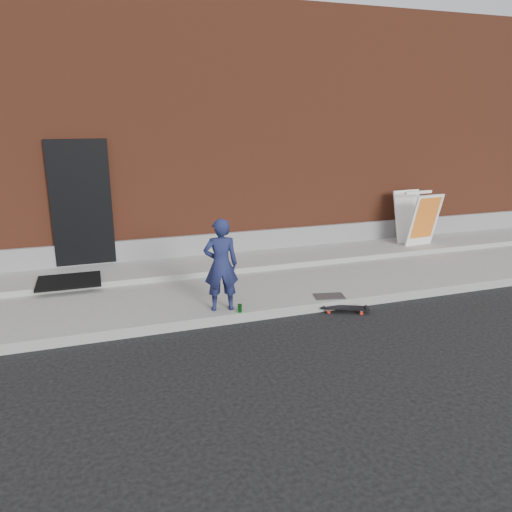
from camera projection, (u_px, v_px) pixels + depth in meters
name	position (u px, v px, depth m)	size (l,w,h in m)	color
ground	(275.00, 318.00, 7.43)	(80.00, 80.00, 0.00)	black
sidewalk	(245.00, 283.00, 8.77)	(20.00, 3.00, 0.15)	gray
apron	(230.00, 262.00, 9.56)	(20.00, 1.20, 0.10)	gray
building	(181.00, 132.00, 13.12)	(20.00, 8.10, 5.00)	brown
child	(221.00, 265.00, 7.19)	(0.50, 0.33, 1.37)	#1A2049
skateboard	(345.00, 308.00, 7.65)	(0.72, 0.46, 0.08)	red
pizza_sign	(417.00, 218.00, 10.59)	(0.75, 0.86, 1.14)	white
soda_can	(240.00, 308.00, 7.25)	(0.06, 0.06, 0.12)	#187B22
doormat	(69.00, 281.00, 8.27)	(1.01, 0.82, 0.03)	black
utility_plate	(329.00, 296.00, 7.88)	(0.47, 0.30, 0.01)	#525257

